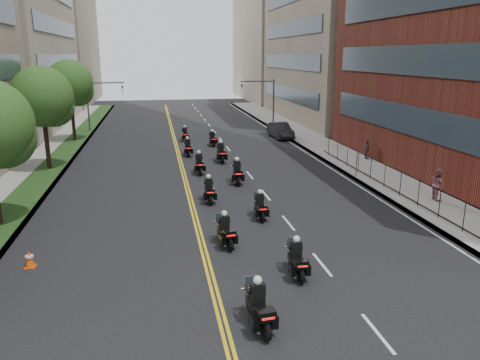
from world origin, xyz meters
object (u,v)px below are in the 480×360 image
(motorcycle_4, at_px, (209,191))
(motorcycle_0, at_px, (259,308))
(motorcycle_10, at_px, (185,135))
(motorcycle_6, at_px, (199,164))
(motorcycle_8, at_px, (188,148))
(motorcycle_5, at_px, (237,173))
(parked_sedan, at_px, (280,130))
(motorcycle_7, at_px, (221,153))
(motorcycle_1, at_px, (297,260))
(motorcycle_2, at_px, (225,232))
(traffic_cone, at_px, (29,259))
(pedestrian_b, at_px, (438,184))
(pedestrian_c, at_px, (367,149))
(motorcycle_3, at_px, (260,207))
(motorcycle_9, at_px, (213,139))

(motorcycle_4, bearing_deg, motorcycle_0, -89.47)
(motorcycle_0, bearing_deg, motorcycle_10, 85.07)
(motorcycle_6, xyz_separation_m, motorcycle_8, (-0.37, 6.36, -0.02))
(motorcycle_5, xyz_separation_m, motorcycle_10, (-2.39, 16.58, -0.08))
(parked_sedan, bearing_deg, motorcycle_7, -129.70)
(motorcycle_1, xyz_separation_m, motorcycle_7, (-0.09, 20.37, 0.07))
(motorcycle_1, bearing_deg, motorcycle_7, 92.95)
(motorcycle_2, relative_size, motorcycle_5, 0.91)
(motorcycle_1, relative_size, traffic_cone, 3.04)
(parked_sedan, bearing_deg, motorcycle_1, -106.50)
(pedestrian_b, bearing_deg, motorcycle_7, 49.26)
(motorcycle_5, relative_size, motorcycle_6, 1.05)
(motorcycle_7, height_order, pedestrian_b, pedestrian_b)
(motorcycle_10, distance_m, pedestrian_c, 18.20)
(motorcycle_0, relative_size, motorcycle_7, 0.95)
(motorcycle_2, distance_m, pedestrian_c, 20.64)
(motorcycle_4, xyz_separation_m, motorcycle_6, (0.08, 6.86, 0.02))
(motorcycle_8, height_order, parked_sedan, motorcycle_8)
(traffic_cone, bearing_deg, motorcycle_2, 5.58)
(motorcycle_5, height_order, motorcycle_8, motorcycle_5)
(motorcycle_0, height_order, motorcycle_10, motorcycle_0)
(motorcycle_6, xyz_separation_m, pedestrian_b, (13.01, -9.34, 0.42))
(motorcycle_3, height_order, traffic_cone, motorcycle_3)
(motorcycle_0, xyz_separation_m, motorcycle_10, (-0.07, 33.65, -0.05))
(motorcycle_0, distance_m, motorcycle_10, 33.65)
(motorcycle_4, bearing_deg, motorcycle_1, -76.98)
(motorcycle_4, xyz_separation_m, motorcycle_5, (2.33, 3.73, 0.05))
(motorcycle_3, distance_m, motorcycle_8, 16.77)
(motorcycle_5, relative_size, traffic_cone, 3.34)
(motorcycle_8, bearing_deg, motorcycle_2, -90.53)
(motorcycle_0, height_order, motorcycle_3, motorcycle_0)
(motorcycle_8, height_order, pedestrian_c, pedestrian_c)
(parked_sedan, bearing_deg, motorcycle_2, -112.60)
(motorcycle_0, bearing_deg, motorcycle_7, 79.77)
(motorcycle_2, height_order, motorcycle_4, motorcycle_4)
(motorcycle_10, relative_size, pedestrian_c, 1.36)
(motorcycle_7, bearing_deg, motorcycle_0, -95.85)
(motorcycle_9, xyz_separation_m, parked_sedan, (7.44, 3.12, 0.16))
(motorcycle_0, xyz_separation_m, traffic_cone, (-8.21, 5.91, -0.32))
(motorcycle_0, relative_size, motorcycle_5, 0.96)
(motorcycle_1, xyz_separation_m, motorcycle_4, (-2.25, 10.09, 0.01))
(motorcycle_7, distance_m, motorcycle_9, 6.96)
(motorcycle_5, relative_size, motorcycle_7, 0.99)
(motorcycle_7, relative_size, pedestrian_b, 1.29)
(motorcycle_2, distance_m, motorcycle_10, 26.94)
(motorcycle_0, distance_m, motorcycle_6, 20.19)
(motorcycle_2, relative_size, motorcycle_7, 0.90)
(motorcycle_6, distance_m, pedestrian_c, 13.91)
(motorcycle_2, bearing_deg, motorcycle_7, 74.64)
(motorcycle_10, height_order, parked_sedan, motorcycle_10)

